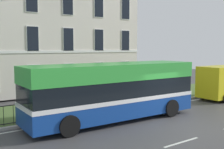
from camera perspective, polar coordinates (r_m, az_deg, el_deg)
ground_plane at (r=14.93m, az=11.26°, el=-9.40°), size 60.00×56.00×0.18m
georgian_townhouse at (r=26.05m, az=-16.68°, el=8.90°), size 17.64×9.59×10.57m
iron_verge_railing at (r=16.13m, az=-3.05°, el=-5.85°), size 14.22×0.04×0.97m
single_decker_bus at (r=14.37m, az=0.30°, el=-3.37°), size 9.51×2.78×2.99m
litter_bin at (r=20.48m, az=9.78°, el=-3.24°), size 0.57×0.57×1.16m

